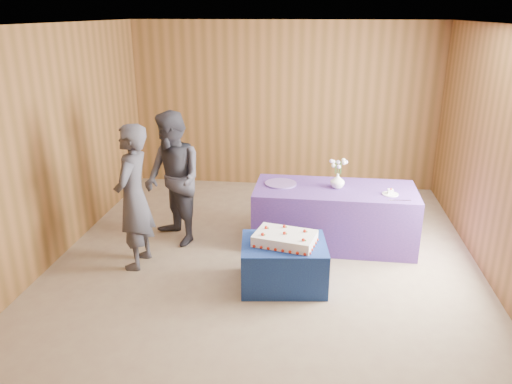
% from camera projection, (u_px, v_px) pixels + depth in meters
% --- Properties ---
extents(ground, '(6.00, 6.00, 0.00)m').
position_uv_depth(ground, '(264.00, 267.00, 5.85)').
color(ground, gray).
rests_on(ground, ground).
extents(room_shell, '(5.04, 6.04, 2.72)m').
position_uv_depth(room_shell, '(265.00, 114.00, 5.23)').
color(room_shell, brown).
rests_on(room_shell, ground).
extents(cake_table, '(0.98, 0.80, 0.50)m').
position_uv_depth(cake_table, '(284.00, 264.00, 5.39)').
color(cake_table, navy).
rests_on(cake_table, ground).
extents(serving_table, '(2.01, 0.93, 0.75)m').
position_uv_depth(serving_table, '(334.00, 216.00, 6.33)').
color(serving_table, '#5A2F81').
rests_on(serving_table, ground).
extents(sheet_cake, '(0.73, 0.58, 0.15)m').
position_uv_depth(sheet_cake, '(285.00, 238.00, 5.28)').
color(sheet_cake, silver).
rests_on(sheet_cake, cake_table).
extents(vase, '(0.20, 0.20, 0.18)m').
position_uv_depth(vase, '(337.00, 181.00, 6.18)').
color(vase, white).
rests_on(vase, serving_table).
extents(flower_spray, '(0.23, 0.23, 0.17)m').
position_uv_depth(flower_spray, '(339.00, 163.00, 6.10)').
color(flower_spray, '#2C5C25').
rests_on(flower_spray, vase).
extents(platter, '(0.44, 0.44, 0.02)m').
position_uv_depth(platter, '(281.00, 184.00, 6.33)').
color(platter, '#6C4D9B').
rests_on(platter, serving_table).
extents(plate, '(0.23, 0.23, 0.01)m').
position_uv_depth(plate, '(390.00, 194.00, 5.98)').
color(plate, silver).
rests_on(plate, serving_table).
extents(cake_slice, '(0.07, 0.06, 0.08)m').
position_uv_depth(cake_slice, '(391.00, 191.00, 5.97)').
color(cake_slice, silver).
rests_on(cake_slice, plate).
extents(knife, '(0.26, 0.05, 0.00)m').
position_uv_depth(knife, '(400.00, 200.00, 5.80)').
color(knife, '#AEAEB2').
rests_on(knife, serving_table).
extents(guest_left, '(0.42, 0.63, 1.69)m').
position_uv_depth(guest_left, '(133.00, 197.00, 5.63)').
color(guest_left, '#383742').
rests_on(guest_left, ground).
extents(guest_right, '(1.03, 1.04, 1.70)m').
position_uv_depth(guest_right, '(173.00, 179.00, 6.22)').
color(guest_right, '#363540').
rests_on(guest_right, ground).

